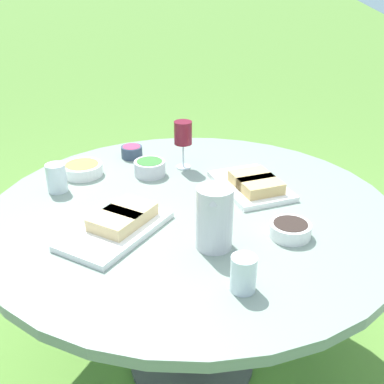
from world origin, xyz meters
name	(u,v)px	position (x,y,z in m)	size (l,w,h in m)	color
ground_plane	(192,361)	(0.00, 0.00, 0.00)	(40.00, 40.00, 0.00)	#5B8C38
dining_table	(192,230)	(0.00, 0.00, 0.64)	(1.43, 1.43, 0.73)	#4C4C51
water_pitcher	(214,218)	(0.24, 0.10, 0.83)	(0.12, 0.11, 0.20)	silver
wine_glass	(183,134)	(-0.34, -0.09, 0.87)	(0.07, 0.07, 0.20)	silver
platter_bread_main	(253,184)	(-0.17, 0.21, 0.75)	(0.39, 0.35, 0.06)	white
platter_charcuterie	(119,224)	(0.19, -0.21, 0.75)	(0.42, 0.33, 0.06)	white
bowl_fries	(82,169)	(-0.21, -0.47, 0.75)	(0.16, 0.16, 0.05)	white
bowl_salad	(150,167)	(-0.25, -0.21, 0.76)	(0.12, 0.12, 0.06)	silver
bowl_olives	(290,229)	(0.15, 0.33, 0.75)	(0.13, 0.13, 0.05)	white
bowl_dip_red	(132,151)	(-0.42, -0.33, 0.76)	(0.09, 0.09, 0.05)	#334256
cup_water_near	(57,178)	(-0.06, -0.51, 0.78)	(0.07, 0.07, 0.11)	silver
cup_water_far	(243,274)	(0.44, 0.20, 0.78)	(0.07, 0.07, 0.10)	silver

